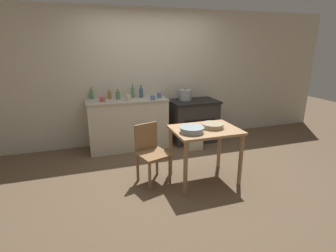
% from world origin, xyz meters
% --- Properties ---
extents(ground_plane, '(14.00, 14.00, 0.00)m').
position_xyz_m(ground_plane, '(0.00, 0.00, 0.00)').
color(ground_plane, brown).
extents(wall_back, '(8.00, 0.07, 2.55)m').
position_xyz_m(wall_back, '(0.00, 1.58, 1.27)').
color(wall_back, beige).
rests_on(wall_back, ground_plane).
extents(counter_cabinet, '(1.46, 0.61, 0.94)m').
position_xyz_m(counter_cabinet, '(-0.53, 1.26, 0.47)').
color(counter_cabinet, beige).
rests_on(counter_cabinet, ground_plane).
extents(stove, '(0.93, 0.65, 0.83)m').
position_xyz_m(stove, '(0.80, 1.24, 0.42)').
color(stove, '#2D2B28').
rests_on(stove, ground_plane).
extents(work_table, '(0.91, 0.69, 0.78)m').
position_xyz_m(work_table, '(0.28, -0.33, 0.64)').
color(work_table, '#A87F56').
rests_on(work_table, ground_plane).
extents(chair, '(0.50, 0.50, 0.83)m').
position_xyz_m(chair, '(-0.45, -0.12, 0.46)').
color(chair, olive).
rests_on(chair, ground_plane).
extents(flour_sack, '(0.28, 0.20, 0.31)m').
position_xyz_m(flour_sack, '(0.62, 0.78, 0.15)').
color(flour_sack, beige).
rests_on(flour_sack, ground_plane).
extents(stock_pot, '(0.25, 0.25, 0.23)m').
position_xyz_m(stock_pot, '(0.65, 1.33, 0.94)').
color(stock_pot, '#A8A8AD').
rests_on(stock_pot, stove).
extents(mixing_bowl_large, '(0.31, 0.31, 0.06)m').
position_xyz_m(mixing_bowl_large, '(0.40, -0.33, 0.81)').
color(mixing_bowl_large, tan).
rests_on(mixing_bowl_large, work_table).
extents(mixing_bowl_small, '(0.33, 0.33, 0.08)m').
position_xyz_m(mixing_bowl_small, '(0.04, -0.42, 0.82)').
color(mixing_bowl_small, '#93A8B2').
rests_on(mixing_bowl_small, work_table).
extents(bottle_far_left, '(0.07, 0.07, 0.23)m').
position_xyz_m(bottle_far_left, '(-0.24, 1.35, 1.03)').
color(bottle_far_left, '#3D5675').
rests_on(bottle_far_left, counter_cabinet).
extents(bottle_left, '(0.06, 0.06, 0.22)m').
position_xyz_m(bottle_left, '(-1.13, 1.49, 1.02)').
color(bottle_left, '#517F5B').
rests_on(bottle_left, counter_cabinet).
extents(bottle_mid_left, '(0.08, 0.08, 0.19)m').
position_xyz_m(bottle_mid_left, '(-0.68, 1.32, 1.01)').
color(bottle_mid_left, '#517F5B').
rests_on(bottle_mid_left, counter_cabinet).
extents(bottle_center_left, '(0.06, 0.06, 0.17)m').
position_xyz_m(bottle_center_left, '(-0.82, 1.41, 1.00)').
color(bottle_center_left, olive).
rests_on(bottle_center_left, counter_cabinet).
extents(bottle_center, '(0.06, 0.06, 0.26)m').
position_xyz_m(bottle_center, '(-0.39, 1.39, 1.04)').
color(bottle_center, '#517F5B').
rests_on(bottle_center, counter_cabinet).
extents(cup_center_right, '(0.09, 0.09, 0.10)m').
position_xyz_m(cup_center_right, '(-0.52, 1.16, 0.99)').
color(cup_center_right, beige).
rests_on(cup_center_right, counter_cabinet).
extents(cup_mid_right, '(0.09, 0.09, 0.08)m').
position_xyz_m(cup_mid_right, '(-0.09, 1.07, 0.98)').
color(cup_mid_right, '#4C6B99').
rests_on(cup_mid_right, counter_cabinet).
extents(cup_right, '(0.08, 0.08, 0.10)m').
position_xyz_m(cup_right, '(0.07, 1.20, 0.98)').
color(cup_right, '#4C6B99').
rests_on(cup_right, counter_cabinet).
extents(cup_far_right, '(0.09, 0.09, 0.08)m').
position_xyz_m(cup_far_right, '(-0.97, 1.19, 0.98)').
color(cup_far_right, '#B74C42').
rests_on(cup_far_right, counter_cabinet).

